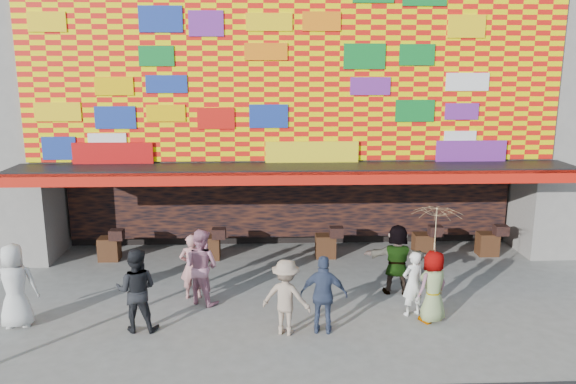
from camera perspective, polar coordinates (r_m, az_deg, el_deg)
name	(u,v)px	position (r m, az deg, el deg)	size (l,w,h in m)	color
ground	(303,326)	(12.96, 1.49, -13.42)	(90.00, 90.00, 0.00)	slate
shop_building	(288,80)	(19.80, -0.01, 11.36)	(15.20, 9.40, 10.00)	gray
ped_a	(15,286)	(13.94, -25.99, -8.56)	(0.94, 0.61, 1.92)	silver
ped_b	(192,266)	(14.28, -9.73, -7.47)	(0.60, 0.39, 1.65)	tan
ped_c	(136,290)	(12.83, -15.14, -9.58)	(0.91, 0.71, 1.87)	black
ped_d	(286,297)	(12.29, -0.20, -10.63)	(1.08, 0.62, 1.68)	tan
ped_e	(324,295)	(12.33, 3.66, -10.38)	(1.03, 0.43, 1.75)	#394564
ped_f	(397,259)	(14.60, 11.02, -6.72)	(1.68, 0.53, 1.81)	gray
ped_g	(433,287)	(13.25, 14.51, -9.29)	(0.82, 0.53, 1.67)	gray
ped_h	(413,284)	(13.49, 12.56, -9.07)	(0.56, 0.37, 1.54)	white
ped_i	(201,266)	(13.93, -8.80, -7.48)	(0.91, 0.71, 1.87)	#B97890
parasol	(436,228)	(12.81, 14.85, -3.58)	(1.40, 1.42, 1.97)	#D2B284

